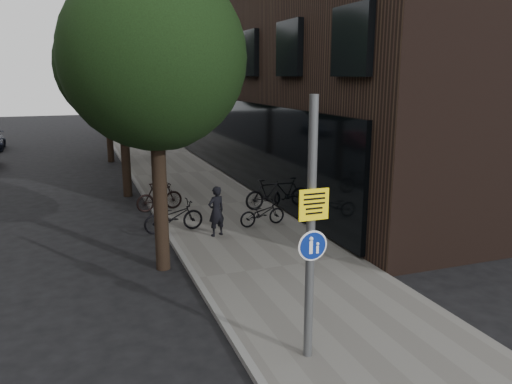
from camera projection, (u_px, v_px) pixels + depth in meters
name	position (u px, v px, depth m)	size (l,w,h in m)	color
ground	(337.00, 333.00, 9.68)	(120.00, 120.00, 0.00)	black
sidewalk	(213.00, 206.00, 18.89)	(4.50, 60.00, 0.12)	#64625C
curb_edge	(154.00, 211.00, 18.14)	(0.15, 60.00, 0.13)	slate
building_right_dark_brick	(289.00, 7.00, 30.58)	(12.00, 40.00, 18.00)	black
street_tree_near	(156.00, 66.00, 11.91)	(4.40, 4.40, 7.50)	black
street_tree_mid	(122.00, 69.00, 19.68)	(5.00, 5.00, 7.80)	black
street_tree_far	(106.00, 71.00, 27.91)	(5.00, 5.00, 7.80)	black
signpost	(311.00, 231.00, 8.19)	(0.52, 0.15, 4.48)	#595B5E
pedestrian	(216.00, 211.00, 15.03)	(0.56, 0.37, 1.54)	black
parked_bike_facade_near	(262.00, 213.00, 16.16)	(0.55, 1.57, 0.83)	black
parked_bike_facade_far	(269.00, 194.00, 18.18)	(0.52, 1.84, 1.11)	black
parked_bike_curb_near	(174.00, 216.00, 15.48)	(0.65, 1.87, 0.98)	black
parked_bike_curb_far	(159.00, 197.00, 17.91)	(0.48, 1.71, 1.03)	black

